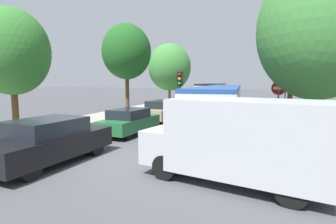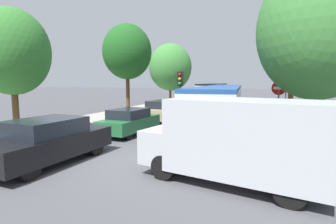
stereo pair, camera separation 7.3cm
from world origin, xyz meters
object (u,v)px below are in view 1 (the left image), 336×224
Objects in this scene: tree_left_near at (11,54)px; white_van at (239,138)px; articulated_bus at (221,101)px; tree_left_mid at (127,52)px; queued_car_graphite at (187,104)px; queued_car_green at (130,121)px; queued_car_black at (49,141)px; direction_sign_post at (286,85)px; traffic_light at (180,86)px; tree_right_mid at (291,45)px; tree_left_far at (170,67)px; city_bus_rear at (212,91)px; no_entry_sign at (278,100)px; queued_car_tan at (163,111)px; tree_right_near at (321,33)px.

white_van is at bearing -11.74° from tree_left_near.
tree_left_mid is (-7.82, 0.60, 3.77)m from articulated_bus.
tree_left_near is (-4.95, -13.76, 3.44)m from queued_car_graphite.
queued_car_black is at bearing -177.72° from queued_car_green.
articulated_bus is at bearing 1.10° from direction_sign_post.
tree_right_mid reaches higher than traffic_light.
traffic_light reaches higher than queued_car_black.
tree_left_far is at bearing 13.39° from queued_car_black.
city_bus_rear is 1.46× the size of tree_right_mid.
city_bus_rear is 4.16× the size of no_entry_sign.
articulated_bus is 2.10× the size of tree_right_mid.
traffic_light is at bearing -39.83° from articulated_bus.
queued_car_graphite is at bearing 4.02° from queued_car_green.
white_van is at bearing -10.34° from no_entry_sign.
tree_left_far reaches higher than queued_car_tan.
tree_right_near is at bearing 60.53° from traffic_light.
direction_sign_post is at bearing -100.48° from tree_right_mid.
queued_car_black is at bearing -122.05° from tree_right_mid.
no_entry_sign is 0.38× the size of tree_left_mid.
direction_sign_post reaches higher than traffic_light.
tree_right_mid is at bearing -89.29° from white_van.
tree_left_near is (-6.71, -6.14, 1.63)m from traffic_light.
queued_car_graphite is 7.25m from tree_left_mid.
tree_left_near is (-4.90, 2.77, 3.34)m from queued_car_black.
no_entry_sign reaches higher than queued_car_graphite.
tree_right_near reaches higher than queued_car_green.
no_entry_sign is at bearing 89.02° from direction_sign_post.
tree_left_near is 13.92m from tree_right_near.
queued_car_green is (0.17, -23.95, -0.76)m from city_bus_rear.
articulated_bus is 3.78m from traffic_light.
city_bus_rear is 2.74× the size of queued_car_tan.
city_bus_rear is 12.86m from queued_car_graphite.
direction_sign_post is at bearing -118.87° from queued_car_graphite.
tree_right_near reaches higher than direction_sign_post.
white_van is at bearing -118.36° from tree_right_near.
city_bus_rear is at bearing -171.73° from articulated_bus.
direction_sign_post is (4.12, -0.42, 1.14)m from articulated_bus.
white_van is 16.18m from tree_left_mid.
tree_right_near is (6.98, -3.66, 2.20)m from traffic_light.
tree_left_near reaches higher than white_van.
direction_sign_post is at bearing 79.66° from articulated_bus.
queued_car_graphite is 8.02m from traffic_light.
tree_right_mid is at bearing 38.66° from tree_left_near.
tree_right_mid is at bearing -67.00° from queued_car_tan.
traffic_light is 0.94× the size of direction_sign_post.
direction_sign_post is 16.54m from tree_left_far.
queued_car_tan is at bearing -72.21° from tree_left_far.
white_van is 11.70m from tree_left_near.
white_van is 7.04m from no_entry_sign.
traffic_light is 5.89m from no_entry_sign.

